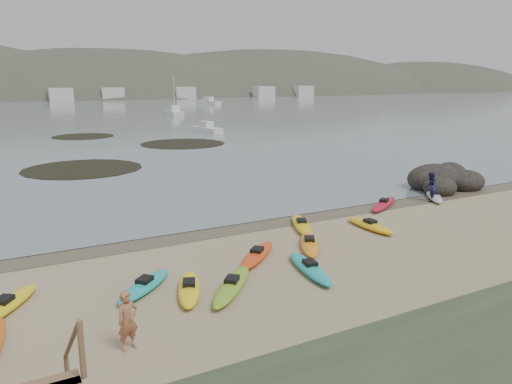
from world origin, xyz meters
TOP-DOWN VIEW (x-y plane):
  - ground at (0.00, 0.00)m, footprint 600.00×600.00m
  - wet_sand at (0.00, -0.30)m, footprint 60.00×60.00m
  - water at (0.00, 300.00)m, footprint 1200.00×1200.00m
  - kayaks at (-1.63, -4.40)m, footprint 25.07×9.87m
  - person_west at (-8.49, -8.68)m, footprint 0.66×0.53m
  - person_east at (10.65, -1.08)m, footprint 1.04×1.00m
  - rock_cluster at (14.27, 1.05)m, footprint 5.42×4.01m
  - kelp_mats at (0.76, 28.68)m, footprint 21.10×30.94m
  - moored_boats at (-3.67, 82.60)m, footprint 96.99×72.60m
  - far_hills at (39.38, 193.97)m, footprint 550.00×135.00m
  - far_town at (6.00, 145.00)m, footprint 199.00×5.00m

SIDE VIEW (x-z plane):
  - far_hills at x=39.38m, z-range -55.93..24.07m
  - ground at x=0.00m, z-range 0.00..0.00m
  - wet_sand at x=0.00m, z-range 0.00..0.00m
  - water at x=0.00m, z-range 0.01..0.01m
  - kelp_mats at x=0.76m, z-range 0.01..0.05m
  - kayaks at x=-1.63m, z-range 0.00..0.34m
  - rock_cluster at x=14.27m, z-range -0.70..1.21m
  - moored_boats at x=-3.67m, z-range -0.06..1.14m
  - person_west at x=-8.49m, z-range 0.00..1.58m
  - person_east at x=10.65m, z-range 0.00..1.68m
  - far_town at x=6.00m, z-range 0.00..4.00m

